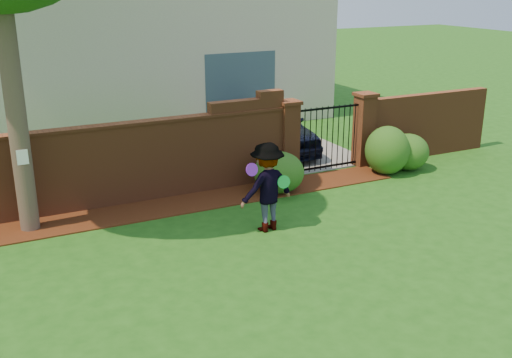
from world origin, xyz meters
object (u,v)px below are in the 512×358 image
frisbee_purple (252,170)px  frisbee_green (284,182)px  man (268,188)px  car (274,128)px

frisbee_purple → frisbee_green: bearing=1.2°
man → frisbee_purple: size_ratio=7.18×
man → frisbee_purple: bearing=12.7°
car → man: man is taller
frisbee_purple → frisbee_green: 0.75m
car → man: size_ratio=2.32×
car → frisbee_green: 5.52m
frisbee_purple → frisbee_green: size_ratio=0.96×
car → frisbee_purple: (-3.10, -4.96, 0.64)m
frisbee_green → frisbee_purple: bearing=-178.8°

